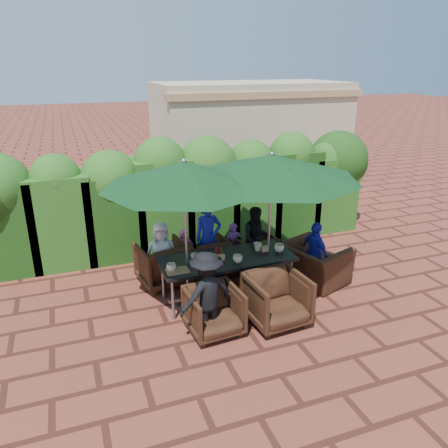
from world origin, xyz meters
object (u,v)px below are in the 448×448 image
object	(u,v)px
umbrella_right	(271,167)
chair_end_right	(315,258)
chair_far_right	(255,251)
chair_near_right	(277,297)
umbrella_left	(184,175)
chair_near_left	(214,309)
chair_far_left	(163,261)
chair_far_mid	(206,254)
dining_table	(227,262)

from	to	relation	value
umbrella_right	chair_end_right	distance (m)	1.97
chair_far_right	chair_near_right	world-z (taller)	chair_near_right
chair_end_right	umbrella_left	bearing A→B (deg)	69.80
umbrella_right	chair_far_right	world-z (taller)	umbrella_right
chair_near_left	chair_end_right	bearing A→B (deg)	17.10
chair_far_left	chair_far_right	size ratio (longest dim) A/B	1.16
chair_far_left	chair_far_mid	size ratio (longest dim) A/B	1.10
dining_table	chair_end_right	world-z (taller)	chair_end_right
umbrella_right	chair_far_mid	bearing A→B (deg)	130.13
chair_far_left	chair_far_right	bearing A→B (deg)	169.98
chair_far_left	chair_far_right	distance (m)	1.81
chair_far_left	dining_table	bearing A→B (deg)	126.15
dining_table	chair_near_right	xyz separation A→B (m)	(0.45, -0.97, -0.24)
umbrella_right	chair_far_mid	world-z (taller)	umbrella_right
umbrella_right	chair_near_left	bearing A→B (deg)	-144.85
umbrella_left	chair_near_left	xyz separation A→B (m)	(0.14, -0.91, -1.83)
chair_near_left	chair_far_right	bearing A→B (deg)	45.95
dining_table	chair_far_mid	size ratio (longest dim) A/B	2.87
chair_near_right	chair_end_right	bearing A→B (deg)	33.46
chair_far_mid	chair_far_right	bearing A→B (deg)	167.23
chair_far_right	dining_table	bearing A→B (deg)	33.77
umbrella_right	chair_far_left	world-z (taller)	umbrella_right
chair_far_mid	chair_end_right	bearing A→B (deg)	145.69
umbrella_right	chair_far_left	xyz separation A→B (m)	(-1.67, 0.85, -1.79)
chair_near_left	chair_near_right	xyz separation A→B (m)	(0.99, -0.08, 0.05)
chair_far_left	umbrella_right	bearing A→B (deg)	143.93
dining_table	chair_far_right	distance (m)	1.29
chair_near_left	chair_far_left	bearing A→B (deg)	97.11
dining_table	umbrella_right	bearing A→B (deg)	2.85
umbrella_right	chair_near_left	size ratio (longest dim) A/B	3.75
chair_far_mid	chair_near_left	bearing A→B (deg)	71.14
umbrella_left	dining_table	bearing A→B (deg)	-1.91
chair_far_left	chair_far_right	world-z (taller)	chair_far_left
chair_far_mid	chair_far_right	distance (m)	0.96
umbrella_right	chair_far_left	size ratio (longest dim) A/B	3.38
chair_far_mid	chair_far_right	size ratio (longest dim) A/B	1.05
chair_near_right	chair_end_right	size ratio (longest dim) A/B	0.80
chair_end_right	umbrella_right	bearing A→B (deg)	67.81
chair_far_right	chair_near_right	distance (m)	1.89
chair_far_mid	chair_near_right	distance (m)	2.04
dining_table	chair_end_right	xyz separation A→B (m)	(1.70, -0.00, -0.20)
dining_table	chair_far_left	world-z (taller)	chair_far_left
chair_far_mid	chair_end_right	size ratio (longest dim) A/B	0.71
dining_table	umbrella_right	size ratio (longest dim) A/B	0.77
dining_table	chair_far_mid	xyz separation A→B (m)	(-0.04, 1.01, -0.29)
umbrella_left	chair_far_left	distance (m)	2.00
chair_end_right	chair_far_mid	bearing A→B (deg)	40.26
dining_table	umbrella_left	size ratio (longest dim) A/B	0.88
chair_far_right	chair_near_left	size ratio (longest dim) A/B	0.96
umbrella_left	chair_far_mid	world-z (taller)	umbrella_left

